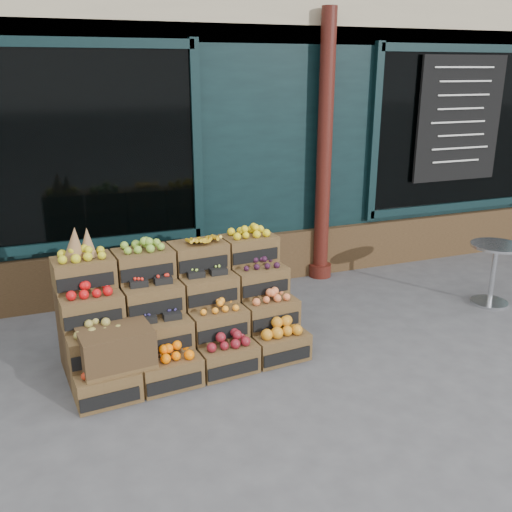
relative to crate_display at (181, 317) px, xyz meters
name	(u,v)px	position (x,y,z in m)	size (l,w,h in m)	color
ground	(305,366)	(0.97, -0.58, -0.40)	(60.00, 60.00, 0.00)	#49494C
shop_facade	(166,78)	(0.98, 4.53, 2.00)	(12.00, 6.24, 4.80)	black
crate_display	(181,317)	(0.00, 0.00, 0.00)	(2.15, 1.18, 1.29)	brown
spare_crates	(117,362)	(-0.63, -0.42, -0.12)	(0.60, 0.45, 0.57)	brown
bistro_table	(494,267)	(3.55, -0.04, 0.04)	(0.56, 0.56, 0.70)	silver
shopkeeper	(102,196)	(-0.37, 2.30, 0.68)	(0.79, 0.52, 2.16)	#18541F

